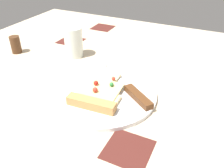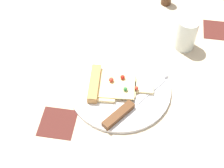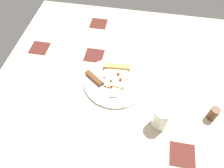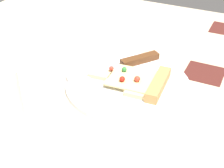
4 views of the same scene
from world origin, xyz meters
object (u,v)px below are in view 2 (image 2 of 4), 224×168
(plate, at_px, (120,89))
(knife, at_px, (131,105))
(drinking_glass, at_px, (186,34))
(pizza_slice, at_px, (111,85))

(plate, bearing_deg, knife, -147.61)
(drinking_glass, bearing_deg, plate, 139.53)
(knife, distance_m, drinking_glass, 0.29)
(pizza_slice, relative_size, knife, 0.87)
(pizza_slice, height_order, knife, pizza_slice)
(pizza_slice, distance_m, drinking_glass, 0.28)
(knife, height_order, drinking_glass, drinking_glass)
(pizza_slice, xyz_separation_m, knife, (-0.06, -0.06, -0.00))
(knife, xyz_separation_m, drinking_glass, (0.26, -0.13, 0.03))
(plate, xyz_separation_m, pizza_slice, (-0.00, 0.03, 0.01))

